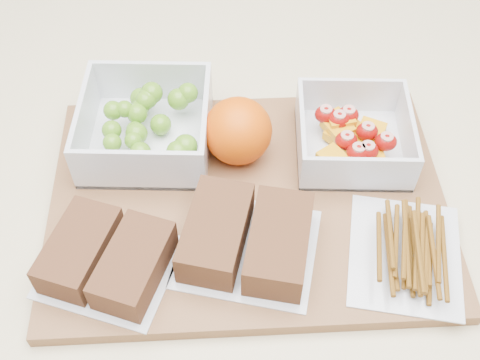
{
  "coord_description": "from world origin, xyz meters",
  "views": [
    {
      "loc": [
        -0.0,
        -0.38,
        1.43
      ],
      "look_at": [
        -0.01,
        0.01,
        0.93
      ],
      "focal_mm": 45.0,
      "sensor_mm": 36.0,
      "label": 1
    }
  ],
  "objects": [
    {
      "name": "cutting_board",
      "position": [
        -0.0,
        -0.0,
        0.91
      ],
      "size": [
        0.44,
        0.33,
        0.02
      ],
      "primitive_type": "cube",
      "rotation": [
        0.0,
        0.0,
        0.07
      ],
      "color": "brown",
      "rests_on": "counter"
    },
    {
      "name": "orange",
      "position": [
        -0.02,
        0.06,
        0.95
      ],
      "size": [
        0.07,
        0.07,
        0.07
      ],
      "primitive_type": "sphere",
      "color": "#EE5705",
      "rests_on": "cutting_board"
    },
    {
      "name": "pretzel_bag",
      "position": [
        0.15,
        -0.07,
        0.93
      ],
      "size": [
        0.13,
        0.15,
        0.03
      ],
      "color": "silver",
      "rests_on": "cutting_board"
    },
    {
      "name": "sandwich_bag_left",
      "position": [
        -0.14,
        -0.09,
        0.93
      ],
      "size": [
        0.15,
        0.14,
        0.04
      ],
      "color": "silver",
      "rests_on": "cutting_board"
    },
    {
      "name": "grape_container",
      "position": [
        -0.12,
        0.08,
        0.94
      ],
      "size": [
        0.14,
        0.14,
        0.06
      ],
      "color": "silver",
      "rests_on": "cutting_board"
    },
    {
      "name": "sandwich_bag_center",
      "position": [
        -0.0,
        -0.07,
        0.94
      ],
      "size": [
        0.15,
        0.14,
        0.04
      ],
      "color": "silver",
      "rests_on": "cutting_board"
    },
    {
      "name": "fruit_container",
      "position": [
        0.11,
        0.07,
        0.94
      ],
      "size": [
        0.12,
        0.12,
        0.05
      ],
      "color": "silver",
      "rests_on": "cutting_board"
    }
  ]
}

